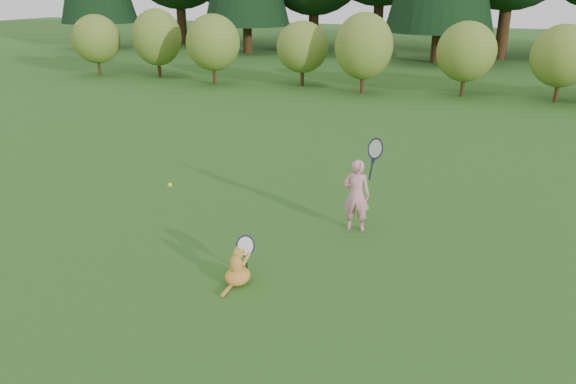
% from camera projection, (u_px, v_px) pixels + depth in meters
% --- Properties ---
extents(ground, '(100.00, 100.00, 0.00)m').
position_uv_depth(ground, '(255.00, 254.00, 8.07)').
color(ground, '#1F5116').
rests_on(ground, ground).
extents(shrub_row, '(28.00, 3.00, 2.80)m').
position_uv_depth(shrub_row, '(412.00, 56.00, 18.97)').
color(shrub_row, '#546F22').
rests_on(shrub_row, ground).
extents(child, '(0.68, 0.45, 1.72)m').
position_uv_depth(child, '(357.00, 194.00, 8.66)').
color(child, pink).
rests_on(child, ground).
extents(cat, '(0.50, 0.76, 0.70)m').
position_uv_depth(cat, '(238.00, 265.00, 7.19)').
color(cat, orange).
rests_on(cat, ground).
extents(tennis_ball, '(0.07, 0.07, 0.07)m').
position_uv_depth(tennis_ball, '(170.00, 185.00, 8.55)').
color(tennis_ball, yellow).
rests_on(tennis_ball, ground).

